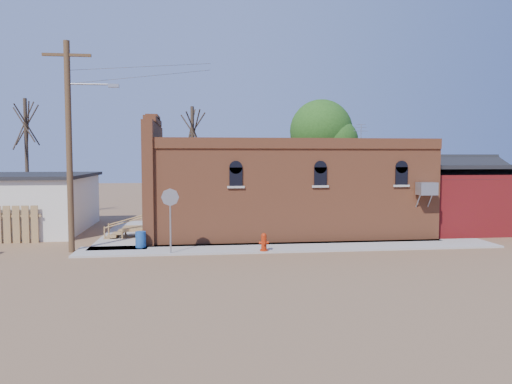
{
  "coord_description": "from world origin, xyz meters",
  "views": [
    {
      "loc": [
        -2.91,
        -20.97,
        4.1
      ],
      "look_at": [
        0.08,
        3.12,
        2.4
      ],
      "focal_mm": 35.0,
      "sensor_mm": 36.0,
      "label": 1
    }
  ],
  "objects": [
    {
      "name": "fire_hydrant",
      "position": [
        0.04,
        -0.0,
        0.46
      ],
      "size": [
        0.45,
        0.43,
        0.77
      ],
      "rotation": [
        0.0,
        0.0,
        -0.25
      ],
      "color": "#A12209",
      "rests_on": "sidewalk_south"
    },
    {
      "name": "sidewalk_south",
      "position": [
        1.5,
        0.9,
        0.04
      ],
      "size": [
        19.0,
        2.2,
        0.08
      ],
      "primitive_type": "cube",
      "color": "#9E9991",
      "rests_on": "ground"
    },
    {
      "name": "trash_barrel",
      "position": [
        -5.3,
        1.5,
        0.44
      ],
      "size": [
        0.51,
        0.51,
        0.71
      ],
      "primitive_type": "cylinder",
      "rotation": [
        0.0,
        0.0,
        0.12
      ],
      "color": "navy",
      "rests_on": "sidewalk_west"
    },
    {
      "name": "tree_leafy",
      "position": [
        6.0,
        13.5,
        5.93
      ],
      "size": [
        4.4,
        4.4,
        8.15
      ],
      "color": "#473828",
      "rests_on": "ground"
    },
    {
      "name": "tree_bare_near",
      "position": [
        -3.0,
        13.0,
        5.96
      ],
      "size": [
        2.8,
        2.8,
        7.65
      ],
      "color": "#473828",
      "rests_on": "ground"
    },
    {
      "name": "stop_sign",
      "position": [
        -3.91,
        0.0,
        2.17
      ],
      "size": [
        0.74,
        0.09,
        2.73
      ],
      "rotation": [
        0.0,
        0.0,
        -0.4
      ],
      "color": "#98999E",
      "rests_on": "sidewalk_south"
    },
    {
      "name": "sidewalk_west",
      "position": [
        -6.3,
        6.0,
        0.04
      ],
      "size": [
        2.6,
        10.0,
        0.08
      ],
      "primitive_type": "cube",
      "color": "#9E9991",
      "rests_on": "ground"
    },
    {
      "name": "brick_bar",
      "position": [
        1.64,
        5.49,
        2.34
      ],
      "size": [
        16.4,
        7.97,
        6.3
      ],
      "color": "#A25431",
      "rests_on": "ground"
    },
    {
      "name": "tree_bare_far",
      "position": [
        -14.0,
        14.0,
        6.36
      ],
      "size": [
        2.8,
        2.8,
        8.16
      ],
      "color": "#473828",
      "rests_on": "ground"
    },
    {
      "name": "red_shed",
      "position": [
        11.5,
        5.5,
        2.27
      ],
      "size": [
        5.4,
        6.4,
        4.3
      ],
      "color": "#601014",
      "rests_on": "ground"
    },
    {
      "name": "utility_pole",
      "position": [
        -8.14,
        1.2,
        4.77
      ],
      "size": [
        3.12,
        0.26,
        9.0
      ],
      "color": "#49331D",
      "rests_on": "ground"
    },
    {
      "name": "ground",
      "position": [
        0.0,
        0.0,
        0.0
      ],
      "size": [
        120.0,
        120.0,
        0.0
      ],
      "primitive_type": "plane",
      "color": "brown",
      "rests_on": "ground"
    }
  ]
}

